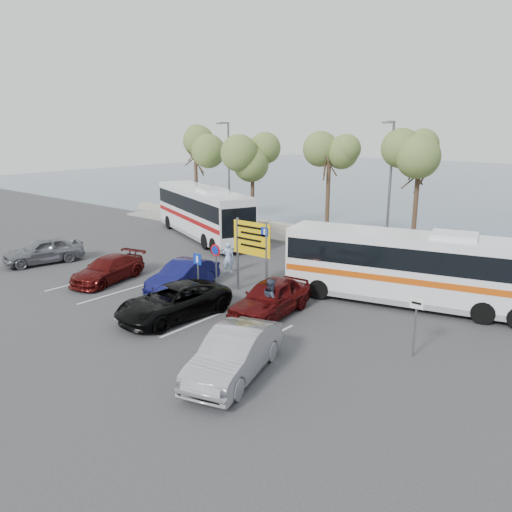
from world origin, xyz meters
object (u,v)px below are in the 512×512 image
Objects in this scene: car_blue at (183,275)px; pedestrian_near at (228,258)px; street_lamp_left at (228,171)px; direction_sign at (252,244)px; car_red at (271,298)px; pedestrian_far at (271,300)px; coach_bus_left at (203,214)px; street_lamp_right at (389,183)px; car_silver_b at (235,353)px; car_maroon at (108,269)px; car_silver_a at (43,250)px; suv_black at (174,301)px; coach_bus_right at (411,270)px.

pedestrian_near reaches higher than car_blue.
street_lamp_left is 15.24m from direction_sign.
car_red is at bearing -10.02° from car_blue.
direction_sign is 3.94m from pedestrian_far.
coach_bus_left is 2.82× the size of car_blue.
street_lamp_right is 1.86× the size of car_blue.
street_lamp_left is 0.66× the size of coach_bus_left.
street_lamp_left is at bearing 113.90° from car_blue.
street_lamp_right is at bearing 82.82° from car_silver_b.
direction_sign reaches higher than pedestrian_far.
car_maroon is (3.76, -10.61, -1.10)m from coach_bus_left.
car_maroon is at bearing 16.89° from car_silver_a.
car_blue is 9.35m from car_silver_b.
street_lamp_right is 1.80× the size of car_maroon.
street_lamp_left is 23.60m from car_silver_b.
street_lamp_right is 12.65m from car_red.
car_silver_a is 2.48× the size of pedestrian_far.
car_blue is at bearing -150.54° from direction_sign.
street_lamp_left is at bearing 180.00° from street_lamp_right.
suv_black is (2.50, -2.83, -0.01)m from car_blue.
direction_sign is at bearing -43.17° from street_lamp_left.
suv_black is 2.93× the size of pedestrian_near.
street_lamp_left reaches higher than direction_sign.
car_blue is (7.76, -9.00, -1.04)m from coach_bus_left.
pedestrian_far is (6.11, -4.00, 0.04)m from pedestrian_near.
coach_bus_left is 7.02× the size of pedestrian_near.
street_lamp_left is 1.71× the size of car_silver_b.
suv_black is at bearing -131.80° from coach_bus_right.
coach_bus_right is 9.85m from pedestrian_near.
street_lamp_left is 1.00× the size of street_lamp_right.
direction_sign is at bearing 112.31° from pedestrian_near.
street_lamp_right is 2.23× the size of direction_sign.
car_red is 4.11m from suv_black.
suv_black is (10.26, -11.83, -1.05)m from coach_bus_left.
street_lamp_left is at bearing 95.77° from car_silver_a.
coach_bus_left is at bearing 95.94° from car_maroon.
suv_black is (-3.00, -2.80, -0.08)m from car_red.
pedestrian_near is (7.55, -5.50, -0.88)m from coach_bus_left.
car_blue is (8.00, -12.02, -3.89)m from street_lamp_left.
direction_sign is at bearing 11.05° from pedestrian_far.
coach_bus_right reaches higher than car_silver_a.
street_lamp_right is at bearing 42.98° from car_maroon.
street_lamp_right is 20.83m from car_silver_a.
car_blue is 4.31m from car_maroon.
direction_sign reaches higher than pedestrian_near.
car_red is 6.71m from pedestrian_near.
suv_black is (10.50, -14.85, -3.89)m from street_lamp_left.
coach_bus_right is at bearing 12.51° from car_maroon.
suv_black is at bearing -99.56° from street_lamp_right.
car_maroon is 0.97× the size of car_red.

